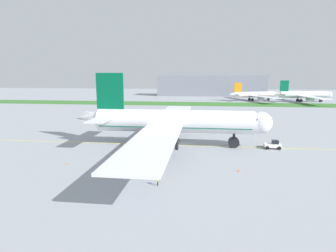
{
  "coord_description": "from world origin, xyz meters",
  "views": [
    {
      "loc": [
        4.7,
        -75.76,
        18.79
      ],
      "look_at": [
        -4.8,
        3.76,
        4.17
      ],
      "focal_mm": 30.25,
      "sensor_mm": 36.0,
      "label": 1
    }
  ],
  "objects_px": {
    "traffic_cone_near_nose": "(239,170)",
    "service_truck_baggage_loader": "(88,115)",
    "parked_airliner_far_left": "(253,95)",
    "airliner_foreground": "(172,122)",
    "traffic_cone_port_wing": "(68,163)",
    "pushback_tug": "(273,145)",
    "ground_crew_wingwalker_port": "(158,180)",
    "ground_crew_marshaller_front": "(159,175)",
    "parked_airliner_far_centre": "(303,95)"
  },
  "relations": [
    {
      "from": "traffic_cone_near_nose",
      "to": "parked_airliner_far_left",
      "type": "bearing_deg",
      "value": 79.3
    },
    {
      "from": "airliner_foreground",
      "to": "pushback_tug",
      "type": "relative_size",
      "value": 13.37
    },
    {
      "from": "ground_crew_wingwalker_port",
      "to": "ground_crew_marshaller_front",
      "type": "bearing_deg",
      "value": 94.22
    },
    {
      "from": "ground_crew_marshaller_front",
      "to": "service_truck_baggage_loader",
      "type": "distance_m",
      "value": 77.51
    },
    {
      "from": "airliner_foreground",
      "to": "traffic_cone_port_wing",
      "type": "xyz_separation_m",
      "value": [
        -20.32,
        -18.47,
        -6.24
      ]
    },
    {
      "from": "airliner_foreground",
      "to": "ground_crew_marshaller_front",
      "type": "height_order",
      "value": "airliner_foreground"
    },
    {
      "from": "traffic_cone_near_nose",
      "to": "service_truck_baggage_loader",
      "type": "bearing_deg",
      "value": 133.07
    },
    {
      "from": "traffic_cone_port_wing",
      "to": "parked_airliner_far_left",
      "type": "distance_m",
      "value": 169.4
    },
    {
      "from": "service_truck_baggage_loader",
      "to": "pushback_tug",
      "type": "bearing_deg",
      "value": -31.52
    },
    {
      "from": "traffic_cone_port_wing",
      "to": "service_truck_baggage_loader",
      "type": "xyz_separation_m",
      "value": [
        -19.85,
        58.93,
        1.4
      ]
    },
    {
      "from": "traffic_cone_near_nose",
      "to": "parked_airliner_far_left",
      "type": "xyz_separation_m",
      "value": [
        29.6,
        156.69,
        4.11
      ]
    },
    {
      "from": "pushback_tug",
      "to": "ground_crew_wingwalker_port",
      "type": "relative_size",
      "value": 3.72
    },
    {
      "from": "traffic_cone_port_wing",
      "to": "parked_airliner_far_centre",
      "type": "height_order",
      "value": "parked_airliner_far_centre"
    },
    {
      "from": "pushback_tug",
      "to": "traffic_cone_port_wing",
      "type": "height_order",
      "value": "pushback_tug"
    },
    {
      "from": "airliner_foreground",
      "to": "ground_crew_marshaller_front",
      "type": "xyz_separation_m",
      "value": [
        0.39,
        -25.59,
        -5.55
      ]
    },
    {
      "from": "traffic_cone_near_nose",
      "to": "service_truck_baggage_loader",
      "type": "relative_size",
      "value": 0.12
    },
    {
      "from": "airliner_foreground",
      "to": "traffic_cone_port_wing",
      "type": "distance_m",
      "value": 28.16
    },
    {
      "from": "airliner_foreground",
      "to": "service_truck_baggage_loader",
      "type": "bearing_deg",
      "value": 134.79
    },
    {
      "from": "airliner_foreground",
      "to": "ground_crew_wingwalker_port",
      "type": "distance_m",
      "value": 28.4
    },
    {
      "from": "pushback_tug",
      "to": "parked_airliner_far_left",
      "type": "distance_m",
      "value": 139.34
    },
    {
      "from": "pushback_tug",
      "to": "ground_crew_marshaller_front",
      "type": "height_order",
      "value": "pushback_tug"
    },
    {
      "from": "traffic_cone_near_nose",
      "to": "traffic_cone_port_wing",
      "type": "bearing_deg",
      "value": 179.37
    },
    {
      "from": "ground_crew_marshaller_front",
      "to": "parked_airliner_far_centre",
      "type": "distance_m",
      "value": 174.8
    },
    {
      "from": "pushback_tug",
      "to": "parked_airliner_far_left",
      "type": "bearing_deg",
      "value": 82.27
    },
    {
      "from": "airliner_foreground",
      "to": "ground_crew_wingwalker_port",
      "type": "relative_size",
      "value": 49.74
    },
    {
      "from": "ground_crew_wingwalker_port",
      "to": "service_truck_baggage_loader",
      "type": "bearing_deg",
      "value": 120.81
    },
    {
      "from": "ground_crew_wingwalker_port",
      "to": "service_truck_baggage_loader",
      "type": "relative_size",
      "value": 0.33
    },
    {
      "from": "ground_crew_wingwalker_port",
      "to": "traffic_cone_near_nose",
      "type": "xyz_separation_m",
      "value": [
        14.72,
        8.99,
        -0.69
      ]
    },
    {
      "from": "pushback_tug",
      "to": "traffic_cone_near_nose",
      "type": "distance_m",
      "value": 21.6
    },
    {
      "from": "ground_crew_marshaller_front",
      "to": "service_truck_baggage_loader",
      "type": "bearing_deg",
      "value": 121.55
    },
    {
      "from": "pushback_tug",
      "to": "parked_airliner_far_left",
      "type": "relative_size",
      "value": 0.1
    },
    {
      "from": "service_truck_baggage_loader",
      "to": "parked_airliner_far_left",
      "type": "relative_size",
      "value": 0.08
    },
    {
      "from": "pushback_tug",
      "to": "parked_airliner_far_centre",
      "type": "distance_m",
      "value": 141.24
    },
    {
      "from": "airliner_foreground",
      "to": "parked_airliner_far_left",
      "type": "xyz_separation_m",
      "value": [
        44.87,
        137.83,
        -2.12
      ]
    },
    {
      "from": "traffic_cone_port_wing",
      "to": "parked_airliner_far_left",
      "type": "relative_size",
      "value": 0.01
    },
    {
      "from": "service_truck_baggage_loader",
      "to": "parked_airliner_far_centre",
      "type": "distance_m",
      "value": 148.26
    },
    {
      "from": "traffic_cone_port_wing",
      "to": "service_truck_baggage_loader",
      "type": "distance_m",
      "value": 62.2
    },
    {
      "from": "traffic_cone_port_wing",
      "to": "parked_airliner_far_centre",
      "type": "distance_m",
      "value": 178.78
    },
    {
      "from": "pushback_tug",
      "to": "ground_crew_wingwalker_port",
      "type": "bearing_deg",
      "value": -132.78
    },
    {
      "from": "traffic_cone_port_wing",
      "to": "parked_airliner_far_centre",
      "type": "bearing_deg",
      "value": 57.11
    },
    {
      "from": "traffic_cone_port_wing",
      "to": "service_truck_baggage_loader",
      "type": "height_order",
      "value": "service_truck_baggage_loader"
    },
    {
      "from": "parked_airliner_far_centre",
      "to": "service_truck_baggage_loader",
      "type": "bearing_deg",
      "value": -142.05
    },
    {
      "from": "airliner_foreground",
      "to": "pushback_tug",
      "type": "xyz_separation_m",
      "value": [
        26.14,
        -0.2,
        -5.49
      ]
    },
    {
      "from": "parked_airliner_far_left",
      "to": "ground_crew_wingwalker_port",
      "type": "bearing_deg",
      "value": -104.97
    },
    {
      "from": "ground_crew_wingwalker_port",
      "to": "parked_airliner_far_left",
      "type": "relative_size",
      "value": 0.03
    },
    {
      "from": "traffic_cone_near_nose",
      "to": "parked_airliner_far_centre",
      "type": "distance_m",
      "value": 162.6
    },
    {
      "from": "traffic_cone_near_nose",
      "to": "traffic_cone_port_wing",
      "type": "distance_m",
      "value": 35.6
    },
    {
      "from": "traffic_cone_near_nose",
      "to": "parked_airliner_far_left",
      "type": "distance_m",
      "value": 159.51
    },
    {
      "from": "pushback_tug",
      "to": "traffic_cone_near_nose",
      "type": "height_order",
      "value": "pushback_tug"
    },
    {
      "from": "airliner_foreground",
      "to": "service_truck_baggage_loader",
      "type": "xyz_separation_m",
      "value": [
        -40.17,
        40.46,
        -4.84
      ]
    }
  ]
}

